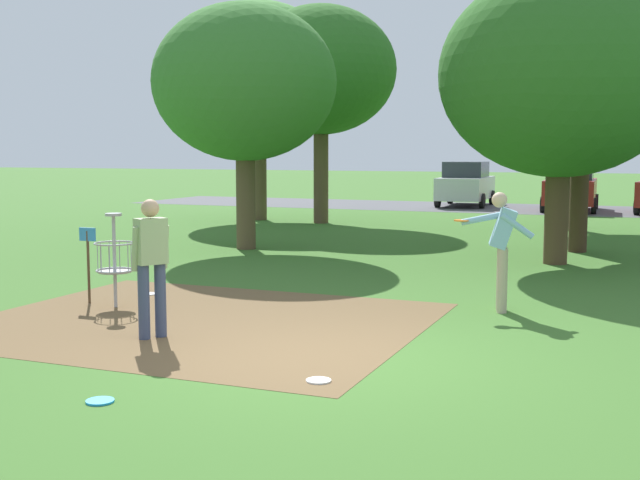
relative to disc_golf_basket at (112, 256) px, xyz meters
name	(u,v)px	position (x,y,z in m)	size (l,w,h in m)	color
ground_plane	(324,358)	(4.00, -1.59, -0.75)	(160.00, 160.00, 0.00)	#3D6B28
dirt_tee_pad	(199,321)	(1.70, -0.39, -0.75)	(5.95, 5.04, 0.01)	brown
disc_golf_basket	(112,256)	(0.00, 0.00, 0.00)	(0.98, 0.58, 1.39)	#9E9EA3
player_foreground_watching	(151,260)	(1.68, -1.46, 0.21)	(0.45, 0.49, 1.71)	#384260
player_throwing	(502,243)	(5.34, 1.84, 0.23)	(1.17, 0.44, 1.71)	tan
frisbee_near_basket	(149,294)	(-0.10, 1.08, -0.74)	(0.25, 0.25, 0.02)	white
frisbee_far_left	(100,401)	(2.69, -3.83, -0.74)	(0.26, 0.26, 0.02)	#1E93DB
frisbee_far_right	(319,381)	(4.29, -2.45, -0.74)	(0.25, 0.25, 0.02)	white
tree_near_left	(569,51)	(4.91, 15.05, 4.39)	(5.41, 5.41, 7.47)	#422D1E
tree_near_right	(583,79)	(5.77, 9.47, 3.13)	(3.22, 3.22, 5.29)	#422D1E
tree_mid_left	(561,74)	(5.52, 7.24, 3.05)	(4.86, 4.86, 5.89)	#4C3823
tree_mid_center	(258,75)	(-4.81, 14.48, 4.00)	(5.57, 5.57, 7.14)	brown
tree_mid_right	(245,83)	(-1.48, 7.12, 3.08)	(4.25, 4.25, 5.66)	brown
tree_far_left	(321,71)	(-2.44, 14.13, 4.03)	(4.73, 4.73, 6.81)	brown
parking_lot_strip	(560,210)	(4.00, 23.10, -0.75)	(36.00, 6.00, 0.01)	#4C4C51
parked_car_leftmost	(466,184)	(0.10, 23.88, 0.17)	(2.09, 4.26, 1.84)	silver
parked_car_center_left	(571,187)	(4.42, 22.58, 0.17)	(2.10, 4.27, 1.84)	maroon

